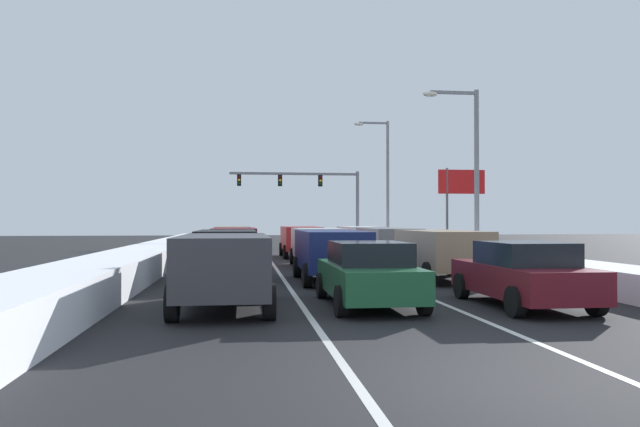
# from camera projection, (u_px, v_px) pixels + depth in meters

# --- Properties ---
(ground_plane) EXTENTS (120.00, 120.00, 0.00)m
(ground_plane) POSITION_uv_depth(u_px,v_px,m) (319.00, 270.00, 24.62)
(ground_plane) COLOR black
(lane_stripe_between_right_lane_and_center_lane) EXTENTS (0.14, 48.15, 0.01)m
(lane_stripe_between_right_lane_and_center_lane) POSITION_uv_depth(u_px,v_px,m) (343.00, 262.00, 29.18)
(lane_stripe_between_right_lane_and_center_lane) COLOR silver
(lane_stripe_between_right_lane_and_center_lane) RESTS_ON ground
(lane_stripe_between_center_lane_and_left_lane) EXTENTS (0.14, 48.15, 0.01)m
(lane_stripe_between_center_lane_and_left_lane) POSITION_uv_depth(u_px,v_px,m) (272.00, 263.00, 28.75)
(lane_stripe_between_center_lane_and_left_lane) COLOR silver
(lane_stripe_between_center_lane_and_left_lane) RESTS_ON ground
(snow_bank_right_shoulder) EXTENTS (1.92, 48.15, 0.74)m
(snow_bank_right_shoulder) POSITION_uv_depth(u_px,v_px,m) (449.00, 254.00, 29.85)
(snow_bank_right_shoulder) COLOR white
(snow_bank_right_shoulder) RESTS_ON ground
(snow_bank_left_shoulder) EXTENTS (2.14, 48.15, 0.91)m
(snow_bank_left_shoulder) POSITION_uv_depth(u_px,v_px,m) (158.00, 254.00, 28.09)
(snow_bank_left_shoulder) COLOR white
(snow_bank_left_shoulder) RESTS_ON ground
(sedan_maroon_right_lane_nearest) EXTENTS (2.00, 4.50, 1.51)m
(sedan_maroon_right_lane_nearest) POSITION_uv_depth(u_px,v_px,m) (523.00, 274.00, 14.08)
(sedan_maroon_right_lane_nearest) COLOR maroon
(sedan_maroon_right_lane_nearest) RESTS_ON ground
(suv_tan_right_lane_second) EXTENTS (2.16, 4.90, 1.67)m
(suv_tan_right_lane_second) POSITION_uv_depth(u_px,v_px,m) (441.00, 250.00, 20.37)
(suv_tan_right_lane_second) COLOR #937F60
(suv_tan_right_lane_second) RESTS_ON ground
(suv_gray_right_lane_third) EXTENTS (2.16, 4.90, 1.67)m
(suv_gray_right_lane_third) POSITION_uv_depth(u_px,v_px,m) (388.00, 243.00, 26.96)
(suv_gray_right_lane_third) COLOR slate
(suv_gray_right_lane_third) RESTS_ON ground
(suv_white_right_lane_fourth) EXTENTS (2.16, 4.90, 1.67)m
(suv_white_right_lane_fourth) POSITION_uv_depth(u_px,v_px,m) (360.00, 238.00, 34.18)
(suv_white_right_lane_fourth) COLOR silver
(suv_white_right_lane_fourth) RESTS_ON ground
(sedan_green_center_lane_nearest) EXTENTS (2.00, 4.50, 1.51)m
(sedan_green_center_lane_nearest) POSITION_uv_depth(u_px,v_px,m) (368.00, 274.00, 14.18)
(sedan_green_center_lane_nearest) COLOR #1E5633
(sedan_green_center_lane_nearest) RESTS_ON ground
(suv_navy_center_lane_second) EXTENTS (2.16, 4.90, 1.67)m
(suv_navy_center_lane_second) POSITION_uv_depth(u_px,v_px,m) (331.00, 251.00, 19.87)
(suv_navy_center_lane_second) COLOR navy
(suv_navy_center_lane_second) RESTS_ON ground
(suv_silver_center_lane_third) EXTENTS (2.16, 4.90, 1.67)m
(suv_silver_center_lane_third) POSITION_uv_depth(u_px,v_px,m) (318.00, 243.00, 26.29)
(suv_silver_center_lane_third) COLOR #B7BABF
(suv_silver_center_lane_third) RESTS_ON ground
(suv_red_center_lane_fourth) EXTENTS (2.16, 4.90, 1.67)m
(suv_red_center_lane_fourth) POSITION_uv_depth(u_px,v_px,m) (301.00, 239.00, 33.32)
(suv_red_center_lane_fourth) COLOR maroon
(suv_red_center_lane_fourth) RESTS_ON ground
(suv_charcoal_left_lane_nearest) EXTENTS (2.16, 4.90, 1.67)m
(suv_charcoal_left_lane_nearest) POSITION_uv_depth(u_px,v_px,m) (224.00, 264.00, 13.74)
(suv_charcoal_left_lane_nearest) COLOR #38383D
(suv_charcoal_left_lane_nearest) RESTS_ON ground
(suv_black_left_lane_second) EXTENTS (2.16, 4.90, 1.67)m
(suv_black_left_lane_second) POSITION_uv_depth(u_px,v_px,m) (227.00, 249.00, 20.79)
(suv_black_left_lane_second) COLOR black
(suv_black_left_lane_second) RESTS_ON ground
(suv_maroon_left_lane_third) EXTENTS (2.16, 4.90, 1.67)m
(suv_maroon_left_lane_third) POSITION_uv_depth(u_px,v_px,m) (234.00, 243.00, 27.37)
(suv_maroon_left_lane_third) COLOR maroon
(suv_maroon_left_lane_third) RESTS_ON ground
(suv_tan_left_lane_fourth) EXTENTS (2.16, 4.90, 1.67)m
(suv_tan_left_lane_fourth) POSITION_uv_depth(u_px,v_px,m) (233.00, 238.00, 34.54)
(suv_tan_left_lane_fourth) COLOR #937F60
(suv_tan_left_lane_fourth) RESTS_ON ground
(traffic_light_gantry) EXTENTS (10.94, 0.47, 6.20)m
(traffic_light_gantry) POSITION_uv_depth(u_px,v_px,m) (313.00, 188.00, 51.07)
(traffic_light_gantry) COLOR slate
(traffic_light_gantry) RESTS_ON ground
(street_lamp_right_near) EXTENTS (2.66, 0.36, 8.01)m
(street_lamp_right_near) POSITION_uv_depth(u_px,v_px,m) (469.00, 160.00, 27.76)
(street_lamp_right_near) COLOR gray
(street_lamp_right_near) RESTS_ON ground
(street_lamp_right_mid) EXTENTS (2.66, 0.36, 9.43)m
(street_lamp_right_mid) POSITION_uv_depth(u_px,v_px,m) (384.00, 173.00, 45.15)
(street_lamp_right_mid) COLOR gray
(street_lamp_right_mid) RESTS_ON ground
(roadside_sign_right) EXTENTS (3.20, 0.16, 5.50)m
(roadside_sign_right) POSITION_uv_depth(u_px,v_px,m) (462.00, 190.00, 40.35)
(roadside_sign_right) COLOR #59595B
(roadside_sign_right) RESTS_ON ground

